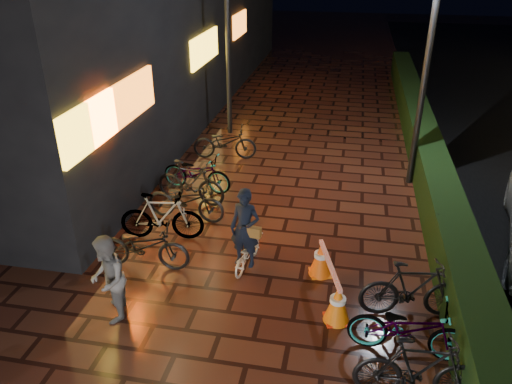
% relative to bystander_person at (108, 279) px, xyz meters
% --- Properties ---
extents(ground, '(80.00, 80.00, 0.00)m').
position_rel_bystander_person_xyz_m(ground, '(2.40, 0.47, -0.77)').
color(ground, '#381911').
rests_on(ground, ground).
extents(hedge, '(0.70, 20.00, 1.00)m').
position_rel_bystander_person_xyz_m(hedge, '(5.70, 8.47, -0.27)').
color(hedge, black).
rests_on(hedge, ground).
extents(bystander_person, '(0.80, 0.90, 1.53)m').
position_rel_bystander_person_xyz_m(bystander_person, '(0.00, 0.00, 0.00)').
color(bystander_person, slate).
rests_on(bystander_person, ground).
extents(lamp_post_hedge, '(0.56, 0.20, 5.81)m').
position_rel_bystander_person_xyz_m(lamp_post_hedge, '(5.26, 6.31, 2.43)').
color(lamp_post_hedge, black).
rests_on(lamp_post_hedge, ground).
extents(lamp_post_sf, '(0.53, 0.22, 5.60)m').
position_rel_bystander_person_xyz_m(lamp_post_sf, '(-0.19, 9.07, 2.31)').
color(lamp_post_sf, black).
rests_on(lamp_post_sf, ground).
extents(cyclist, '(0.63, 1.22, 1.67)m').
position_rel_bystander_person_xyz_m(cyclist, '(1.89, 1.81, -0.15)').
color(cyclist, silver).
rests_on(cyclist, ground).
extents(traffic_barrier, '(0.83, 1.71, 0.70)m').
position_rel_bystander_person_xyz_m(traffic_barrier, '(3.48, 1.24, -0.42)').
color(traffic_barrier, orange).
rests_on(traffic_barrier, ground).
extents(cart_assembly, '(0.64, 0.55, 1.01)m').
position_rel_bystander_person_xyz_m(cart_assembly, '(5.66, 3.00, -0.25)').
color(cart_assembly, black).
rests_on(cart_assembly, ground).
extents(parked_bikes_storefront, '(2.06, 6.30, 1.05)m').
position_rel_bystander_person_xyz_m(parked_bikes_storefront, '(0.05, 3.91, -0.28)').
color(parked_bikes_storefront, black).
rests_on(parked_bikes_storefront, ground).
extents(parked_bikes_hedge, '(1.94, 2.43, 1.05)m').
position_rel_bystander_person_xyz_m(parked_bikes_hedge, '(4.79, 0.11, -0.26)').
color(parked_bikes_hedge, black).
rests_on(parked_bikes_hedge, ground).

